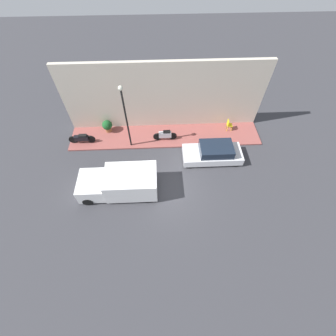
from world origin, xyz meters
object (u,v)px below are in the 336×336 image
(parked_car, at_px, (213,153))
(potted_plant, at_px, (107,126))
(scooter_silver, at_px, (165,135))
(motorcycle_black, at_px, (82,138))
(cafe_chair, at_px, (229,124))
(delivery_van, at_px, (120,183))
(streetlamp, at_px, (125,112))

(parked_car, bearing_deg, potted_plant, 68.32)
(potted_plant, bearing_deg, scooter_silver, -104.00)
(motorcycle_black, bearing_deg, cafe_chair, -85.36)
(delivery_van, distance_m, motorcycle_black, 5.52)
(parked_car, bearing_deg, scooter_silver, 59.19)
(delivery_van, xyz_separation_m, potted_plant, (5.61, 1.48, -0.23))
(scooter_silver, xyz_separation_m, cafe_chair, (0.87, -5.11, 0.09))
(parked_car, height_order, delivery_van, delivery_van)
(scooter_silver, xyz_separation_m, potted_plant, (1.13, 4.53, 0.11))
(delivery_van, height_order, motorcycle_black, delivery_van)
(motorcycle_black, height_order, cafe_chair, cafe_chair)
(potted_plant, height_order, cafe_chair, potted_plant)
(streetlamp, bearing_deg, scooter_silver, -79.76)
(parked_car, height_order, potted_plant, parked_car)
(scooter_silver, distance_m, streetlamp, 3.79)
(delivery_van, bearing_deg, potted_plant, 14.75)
(potted_plant, bearing_deg, cafe_chair, -91.55)
(scooter_silver, distance_m, potted_plant, 4.67)
(scooter_silver, relative_size, potted_plant, 1.79)
(delivery_van, height_order, streetlamp, streetlamp)
(delivery_van, bearing_deg, cafe_chair, -56.77)
(motorcycle_black, distance_m, scooter_silver, 6.35)
(motorcycle_black, relative_size, potted_plant, 1.95)
(delivery_van, distance_m, potted_plant, 5.80)
(motorcycle_black, height_order, streetlamp, streetlamp)
(cafe_chair, bearing_deg, potted_plant, 88.45)
(parked_car, height_order, streetlamp, streetlamp)
(delivery_van, height_order, scooter_silver, delivery_van)
(parked_car, xyz_separation_m, motorcycle_black, (1.96, 9.73, -0.08))
(scooter_silver, xyz_separation_m, streetlamp, (-0.48, 2.63, 2.68))
(motorcycle_black, xyz_separation_m, scooter_silver, (0.06, -6.35, 0.02))
(potted_plant, relative_size, cafe_chair, 1.06)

